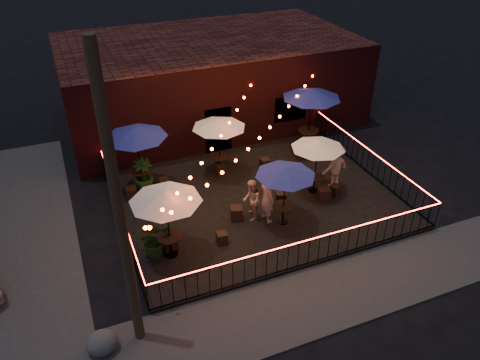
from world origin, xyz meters
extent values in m
plane|color=black|center=(0.00, 0.00, 0.00)|extent=(110.00, 110.00, 0.00)
cube|color=black|center=(0.00, 2.00, 0.07)|extent=(10.00, 8.00, 0.15)
cube|color=#3A3836|center=(0.00, -3.25, 0.03)|extent=(18.00, 2.50, 0.05)
cube|color=#340E0E|center=(1.00, 10.00, 2.00)|extent=(14.00, 8.00, 4.00)
cube|color=black|center=(0.00, 6.12, 1.10)|extent=(1.20, 0.24, 2.20)
cube|color=black|center=(3.50, 6.12, 1.60)|extent=(1.60, 0.24, 1.20)
cylinder|color=#342715|center=(-5.40, -2.60, 4.00)|extent=(0.26, 0.26, 8.00)
cube|color=black|center=(0.00, -2.00, 0.23)|extent=(10.00, 0.04, 0.04)
cube|color=black|center=(0.00, -2.00, 1.15)|extent=(10.00, 0.04, 0.04)
cube|color=#FF2E1E|center=(0.00, -2.00, 1.18)|extent=(10.00, 0.03, 0.02)
cube|color=black|center=(-5.00, 2.00, 0.23)|extent=(0.04, 8.00, 0.04)
cube|color=black|center=(-5.00, 2.00, 1.15)|extent=(0.04, 8.00, 0.04)
cube|color=#FF2E1E|center=(-5.00, 2.00, 1.18)|extent=(0.03, 8.00, 0.02)
cube|color=black|center=(5.00, 2.00, 0.23)|extent=(0.04, 8.00, 0.04)
cube|color=black|center=(5.00, 2.00, 1.15)|extent=(0.04, 8.00, 0.04)
cube|color=#FF2E1E|center=(5.00, 2.00, 1.18)|extent=(0.03, 8.00, 0.02)
cylinder|color=black|center=(-3.80, 0.11, 0.17)|extent=(0.44, 0.44, 0.03)
cylinder|color=black|center=(-3.80, 0.11, 0.52)|extent=(0.06, 0.06, 0.73)
cylinder|color=black|center=(-3.80, 0.11, 0.90)|extent=(0.81, 0.81, 0.04)
cylinder|color=black|center=(-3.80, 0.11, 1.36)|extent=(0.04, 0.04, 2.42)
cone|color=silver|center=(-3.80, 0.11, 2.42)|extent=(2.86, 2.86, 0.35)
cylinder|color=black|center=(-3.80, 4.34, 0.17)|extent=(0.47, 0.47, 0.03)
cylinder|color=black|center=(-3.80, 4.34, 0.55)|extent=(0.06, 0.06, 0.77)
cylinder|color=black|center=(-3.80, 4.34, 0.94)|extent=(0.86, 0.86, 0.04)
cylinder|color=black|center=(-3.80, 4.34, 1.43)|extent=(0.05, 0.05, 2.57)
cone|color=navy|center=(-3.80, 4.34, 2.56)|extent=(2.89, 2.89, 0.37)
cylinder|color=black|center=(0.29, 0.29, 0.16)|extent=(0.41, 0.41, 0.03)
cylinder|color=black|center=(0.29, 0.29, 0.49)|extent=(0.06, 0.06, 0.67)
cylinder|color=black|center=(0.29, 0.29, 0.84)|extent=(0.74, 0.74, 0.04)
cylinder|color=black|center=(0.29, 0.29, 1.26)|extent=(0.04, 0.04, 2.23)
cone|color=navy|center=(0.29, 0.29, 2.24)|extent=(2.48, 2.48, 0.32)
cylinder|color=black|center=(-0.57, 4.32, 0.16)|extent=(0.43, 0.43, 0.03)
cylinder|color=black|center=(-0.57, 4.32, 0.51)|extent=(0.06, 0.06, 0.70)
cylinder|color=black|center=(-0.57, 4.32, 0.87)|extent=(0.78, 0.78, 0.04)
cylinder|color=black|center=(-0.57, 4.32, 1.32)|extent=(0.04, 0.04, 2.33)
cone|color=silver|center=(-0.57, 4.32, 2.34)|extent=(2.30, 2.30, 0.34)
cylinder|color=black|center=(2.28, 1.60, 0.16)|extent=(0.40, 0.40, 0.03)
cylinder|color=black|center=(2.28, 1.60, 0.48)|extent=(0.05, 0.05, 0.65)
cylinder|color=black|center=(2.28, 1.60, 0.82)|extent=(0.72, 0.72, 0.04)
cylinder|color=black|center=(2.28, 1.60, 1.24)|extent=(0.04, 0.04, 2.17)
cone|color=silver|center=(2.28, 1.60, 2.19)|extent=(2.13, 2.13, 0.32)
cylinder|color=black|center=(3.80, 4.80, 0.17)|extent=(0.51, 0.51, 0.03)
cylinder|color=black|center=(3.80, 4.80, 0.57)|extent=(0.07, 0.07, 0.83)
cylinder|color=black|center=(3.80, 4.80, 1.00)|extent=(0.92, 0.92, 0.05)
cylinder|color=black|center=(3.80, 4.80, 1.53)|extent=(0.05, 0.05, 2.76)
cone|color=navy|center=(3.80, 4.80, 2.73)|extent=(2.62, 2.62, 0.40)
cube|color=black|center=(-3.75, 0.40, 0.41)|extent=(0.46, 0.46, 0.51)
cube|color=black|center=(-2.09, 0.03, 0.35)|extent=(0.37, 0.37, 0.40)
cube|color=black|center=(-4.34, 3.74, 0.39)|extent=(0.47, 0.47, 0.48)
cube|color=black|center=(-3.03, 3.93, 0.37)|extent=(0.40, 0.40, 0.45)
cube|color=black|center=(-1.15, 1.06, 0.40)|extent=(0.52, 0.52, 0.49)
cube|color=black|center=(0.74, 1.35, 0.39)|extent=(0.52, 0.52, 0.47)
cube|color=black|center=(-0.65, 4.19, 0.37)|extent=(0.47, 0.47, 0.45)
cube|color=black|center=(1.27, 3.89, 0.36)|extent=(0.37, 0.37, 0.43)
cube|color=black|center=(2.31, 0.92, 0.40)|extent=(0.52, 0.52, 0.50)
cube|color=black|center=(2.90, 1.06, 0.35)|extent=(0.45, 0.45, 0.41)
cube|color=black|center=(3.01, 3.98, 0.38)|extent=(0.44, 0.44, 0.45)
cube|color=black|center=(4.38, 4.35, 0.39)|extent=(0.50, 0.50, 0.49)
imported|color=tan|center=(-0.20, 0.62, 1.06)|extent=(0.58, 0.75, 1.83)
imported|color=beige|center=(-0.65, 0.90, 0.92)|extent=(0.81, 0.91, 1.54)
imported|color=tan|center=(3.16, 1.62, 1.06)|extent=(1.25, 0.82, 1.82)
imported|color=#0F400E|center=(-4.23, 0.34, 0.75)|extent=(1.12, 0.99, 1.19)
imported|color=#103E12|center=(-3.41, 2.22, 0.78)|extent=(0.79, 0.69, 1.26)
imported|color=#0F340A|center=(-3.74, 4.16, 0.82)|extent=(0.95, 0.95, 1.34)
cube|color=#0E39A7|center=(-3.55, 2.29, 0.55)|extent=(0.69, 0.58, 0.79)
cube|color=silver|center=(-3.55, 2.29, 0.96)|extent=(0.74, 0.63, 0.05)
ellipsoid|color=#4D4D48|center=(-6.37, -2.70, 0.34)|extent=(0.88, 0.76, 0.67)
camera|label=1|loc=(-6.09, -11.28, 10.21)|focal=35.00mm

